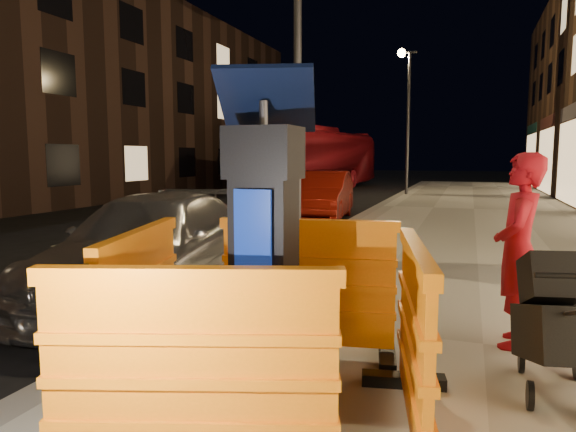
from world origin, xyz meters
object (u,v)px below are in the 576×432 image
(parking_kiosk, at_px, (264,255))
(bus_doubledecker, at_px, (315,189))
(barrier_front, at_px, (190,385))
(stroller, at_px, (558,327))
(barrier_back, at_px, (308,289))
(barrier_bldgside, at_px, (414,342))
(car_silver, at_px, (154,295))
(barrier_kerbside, at_px, (141,310))
(car_red, at_px, (320,220))
(man, at_px, (518,251))

(parking_kiosk, xyz_separation_m, bus_doubledecker, (-6.64, 23.70, -1.18))
(parking_kiosk, height_order, barrier_front, parking_kiosk)
(bus_doubledecker, distance_m, stroller, 24.34)
(barrier_back, distance_m, barrier_bldgside, 1.34)
(barrier_front, xyz_separation_m, car_silver, (-2.63, 3.55, -0.73))
(barrier_kerbside, relative_size, bus_doubledecker, 0.13)
(car_red, xyz_separation_m, stroller, (4.59, -10.08, 0.63))
(barrier_back, xyz_separation_m, barrier_kerbside, (-0.95, -0.95, 0.00))
(car_red, relative_size, stroller, 4.37)
(car_red, height_order, man, man)
(parking_kiosk, distance_m, stroller, 2.13)
(barrier_kerbside, xyz_separation_m, stroller, (2.80, 0.90, -0.10))
(stroller, bearing_deg, bus_doubledecker, 98.04)
(parking_kiosk, height_order, barrier_back, parking_kiosk)
(parking_kiosk, bearing_deg, barrier_bldgside, -13.10)
(parking_kiosk, distance_m, barrier_front, 1.05)
(barrier_back, relative_size, car_red, 0.35)
(parking_kiosk, relative_size, barrier_back, 1.40)
(barrier_front, bearing_deg, barrier_bldgside, 26.90)
(barrier_front, xyz_separation_m, car_red, (-2.74, 11.93, -0.73))
(barrier_kerbside, relative_size, car_red, 0.35)
(barrier_bldgside, distance_m, car_silver, 4.48)
(man, bearing_deg, barrier_bldgside, -13.50)
(barrier_bldgside, height_order, man, man)
(barrier_bldgside, distance_m, stroller, 1.27)
(parking_kiosk, xyz_separation_m, car_red, (-2.74, 10.98, -1.18))
(barrier_back, bearing_deg, man, 17.26)
(bus_doubledecker, bearing_deg, barrier_kerbside, -68.33)
(barrier_bldgside, bearing_deg, stroller, -55.92)
(barrier_back, height_order, man, man)
(barrier_back, height_order, car_silver, barrier_back)
(barrier_back, bearing_deg, barrier_kerbside, -145.10)
(barrier_back, distance_m, stroller, 1.85)
(bus_doubledecker, bearing_deg, man, -61.11)
(barrier_kerbside, xyz_separation_m, bus_doubledecker, (-5.69, 23.70, -0.73))
(barrier_bldgside, relative_size, bus_doubledecker, 0.13)
(parking_kiosk, bearing_deg, man, 34.49)
(man, bearing_deg, stroller, 20.15)
(car_red, bearing_deg, barrier_bldgside, -78.41)
(car_silver, bearing_deg, car_red, 81.16)
(parking_kiosk, distance_m, car_red, 11.38)
(barrier_front, xyz_separation_m, stroller, (1.85, 1.85, -0.10))
(car_red, distance_m, stroller, 11.09)
(parking_kiosk, xyz_separation_m, stroller, (1.85, 0.90, -0.55))
(parking_kiosk, bearing_deg, bus_doubledecker, 92.56)
(stroller, bearing_deg, barrier_front, -147.29)
(parking_kiosk, xyz_separation_m, barrier_kerbside, (-0.95, 0.00, -0.46))
(barrier_front, bearing_deg, car_silver, 108.46)
(car_red, xyz_separation_m, bus_doubledecker, (-3.90, 12.73, 0.00))
(barrier_back, height_order, car_red, barrier_back)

